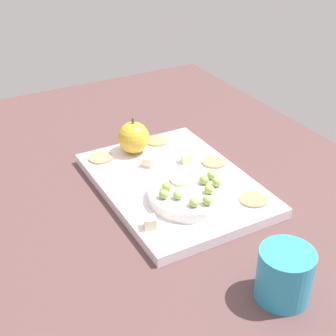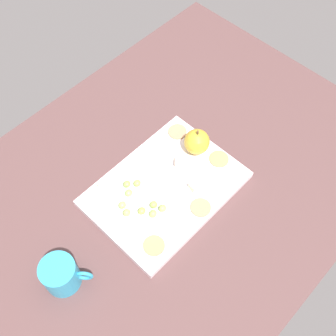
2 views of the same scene
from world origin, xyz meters
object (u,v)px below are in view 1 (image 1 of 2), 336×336
object	(u,v)px
cheese_cube_0	(150,222)
grape_6	(194,202)
cheese_cube_2	(186,158)
grape_1	(207,200)
apple_slice_0	(182,179)
cup	(285,274)
grape_0	(167,186)
apple_whole	(134,138)
grape_8	(212,175)
grape_3	(209,189)
cracker_3	(253,200)
grape_7	(164,194)
cracker_0	(101,158)
grape_2	(217,182)
platter	(175,184)
cracker_2	(157,141)
grape_5	(178,195)
cheese_cube_1	(148,161)
grape_4	(204,180)
serving_dish	(190,195)
cracker_1	(214,162)

from	to	relation	value
cheese_cube_0	grape_6	xyz separation A→B (cm)	(0.66, 8.12, 1.78)
cheese_cube_2	grape_1	distance (cm)	18.08
apple_slice_0	cup	size ratio (longest dim) A/B	0.47
grape_0	grape_6	distance (cm)	6.80
apple_whole	grape_8	size ratio (longest dim) A/B	3.50
grape_3	grape_6	distance (cm)	4.90
grape_6	cup	distance (cm)	20.67
cracker_3	cup	size ratio (longest dim) A/B	0.53
grape_7	cracker_0	bearing A→B (deg)	-171.44
grape_2	platter	bearing A→B (deg)	-152.97
apple_whole	grape_6	xyz separation A→B (cm)	(25.54, -0.77, -0.57)
grape_3	grape_7	size ratio (longest dim) A/B	1.00
cracker_2	grape_5	world-z (taller)	grape_5
apple_whole	cheese_cube_2	xyz separation A→B (cm)	(9.22, 7.40, -2.35)
grape_8	platter	bearing A→B (deg)	-139.55
cheese_cube_1	grape_1	bearing A→B (deg)	4.23
platter	grape_5	size ratio (longest dim) A/B	19.35
grape_3	cracker_2	bearing A→B (deg)	173.67
cracker_0	cracker_2	xyz separation A→B (cm)	(-1.06, 13.80, 0.00)
grape_3	apple_slice_0	size ratio (longest dim) A/B	0.42
cheese_cube_1	cracker_2	xyz separation A→B (cm)	(-8.42, 6.39, -0.81)
platter	cheese_cube_0	distance (cm)	15.46
cheese_cube_1	cheese_cube_2	bearing A→B (deg)	71.12
cracker_3	grape_5	xyz separation A→B (cm)	(-4.59, -13.03, 2.58)
cracker_0	grape_2	distance (cm)	26.63
cheese_cube_1	grape_3	world-z (taller)	grape_3
grape_0	grape_4	bearing A→B (deg)	78.74
platter	cup	xyz separation A→B (cm)	(31.97, -0.29, 3.08)
cracker_3	grape_2	world-z (taller)	grape_2
apple_whole	cracker_3	world-z (taller)	apple_whole
serving_dish	cheese_cube_0	distance (cm)	10.77
cheese_cube_0	grape_4	bearing A→B (deg)	108.65
cracker_0	grape_7	size ratio (longest dim) A/B	2.66
cheese_cube_1	grape_6	bearing A→B (deg)	-2.47
apple_slice_0	cheese_cube_1	bearing A→B (deg)	-172.00
grape_5	grape_2	bearing A→B (deg)	90.67
cracker_2	grape_3	bearing A→B (deg)	-6.33
cracker_0	apple_slice_0	world-z (taller)	apple_slice_0
grape_4	cheese_cube_2	bearing A→B (deg)	165.46
grape_7	grape_5	bearing A→B (deg)	56.53
serving_dish	cup	xyz separation A→B (cm)	(25.09, 0.57, 1.11)
cheese_cube_1	grape_8	xyz separation A→B (cm)	(12.87, 6.64, 1.80)
grape_2	cup	distance (cm)	24.31
grape_2	cup	world-z (taller)	cup
cheese_cube_1	apple_slice_0	size ratio (longest dim) A/B	0.45
apple_slice_0	cup	bearing A→B (deg)	0.27
cheese_cube_0	grape_6	bearing A→B (deg)	85.35
cracker_1	grape_8	bearing A→B (deg)	-36.98
serving_dish	cracker_3	distance (cm)	11.51
platter	grape_3	bearing A→B (deg)	9.98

